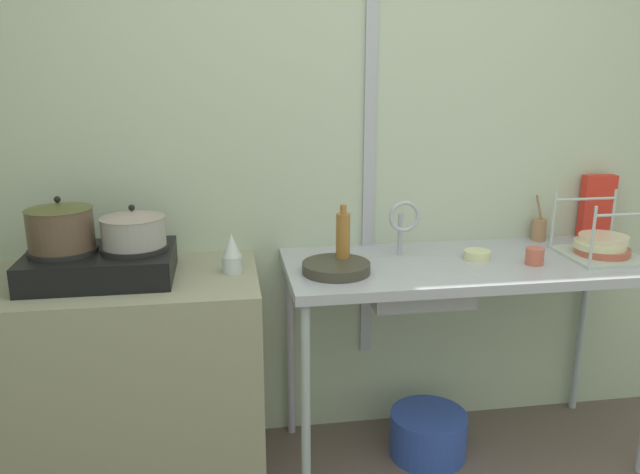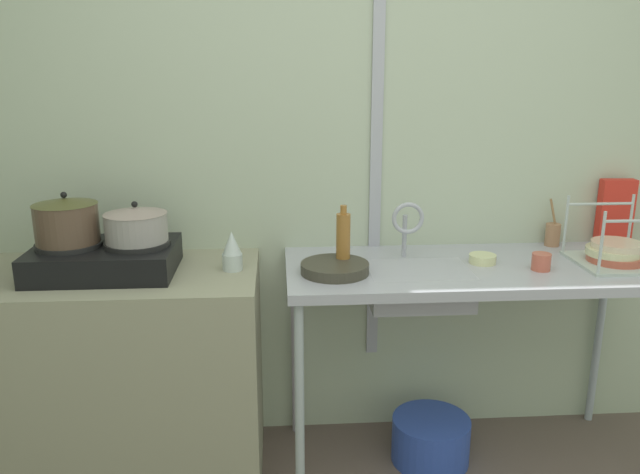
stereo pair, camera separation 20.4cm
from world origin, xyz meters
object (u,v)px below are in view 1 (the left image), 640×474
Objects in this scene: cereal_box at (597,207)px; stove at (101,264)px; dish_rack at (602,246)px; cup_by_rack at (535,256)px; faucet at (404,220)px; sink_basin at (417,283)px; bucket_on_floor at (428,434)px; pot_on_right_burner at (133,228)px; utensil_jar at (539,229)px; percolator at (232,253)px; frying_pan at (336,268)px; pot_on_left_burner at (60,226)px; small_bowl_on_drainboard at (477,255)px; bottle_by_sink at (343,240)px.

stove is at bearing -170.27° from cereal_box.
dish_rack is 0.33m from cup_by_rack.
sink_basin is at bearing -78.32° from faucet.
cereal_box is at bearing 17.04° from bucket_on_floor.
sink_basin is 0.82m from dish_rack.
utensil_jar is at bearing 8.15° from pot_on_right_burner.
percolator reaches higher than cup_by_rack.
sink_basin is 1.36× the size of cereal_box.
sink_basin is 5.41× the size of cup_by_rack.
cup_by_rack is 0.60m from cereal_box.
pot_on_right_burner is 1.80m from utensil_jar.
dish_rack reaches higher than frying_pan.
sink_basin is at bearing -3.18° from percolator.
pot_on_left_burner reaches higher than sink_basin.
stove is 2.24× the size of pot_on_right_burner.
pot_on_left_burner reaches higher than utensil_jar.
cereal_box is at bearing 19.34° from small_bowl_on_drainboard.
sink_basin is at bearing -167.75° from small_bowl_on_drainboard.
pot_on_left_burner is at bearing 178.37° from sink_basin.
sink_basin is 1.89× the size of utensil_jar.
bucket_on_floor is (-0.39, 0.08, -0.83)m from cup_by_rack.
dish_rack is at bearing -0.84° from pot_on_right_burner.
pot_on_right_burner reaches higher than faucet.
pot_on_right_burner is 0.60× the size of sink_basin.
frying_pan is (0.76, -0.07, -0.17)m from pot_on_right_burner.
percolator reaches higher than frying_pan.
frying_pan is (0.40, -0.07, -0.06)m from percolator.
stove is at bearing 179.22° from dish_rack.
pot_on_left_burner is at bearing -179.79° from percolator.
pot_on_right_burner is 1.14m from sink_basin.
bucket_on_floor is (-0.86, -0.26, -0.95)m from cereal_box.
utensil_jar is (0.70, 0.16, -0.11)m from faucet.
pot_on_left_burner is 1.00× the size of pot_on_right_burner.
percolator is at bearing 179.49° from bucket_on_floor.
pot_on_left_burner reaches higher than faucet.
bottle_by_sink is 0.86× the size of cereal_box.
pot_on_right_burner reaches higher than sink_basin.
dish_rack reaches higher than percolator.
cup_by_rack is at bearing -11.51° from bucket_on_floor.
bottle_by_sink is (0.93, -0.00, 0.05)m from stove.
frying_pan is at bearing -153.32° from faucet.
bottle_by_sink is at bearing -0.60° from percolator.
frying_pan is (-0.31, -0.16, -0.14)m from faucet.
cereal_box reaches higher than faucet.
percolator is at bearing 175.96° from cup_by_rack.
bucket_on_floor is (0.39, -0.00, -0.92)m from bottle_by_sink.
bucket_on_floor is at bearing 19.95° from sink_basin.
cup_by_rack is 0.25× the size of cereal_box.
stove reaches higher than cup_by_rack.
utensil_jar is 1.06m from bucket_on_floor.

